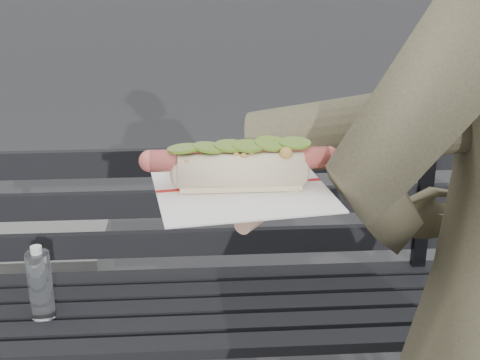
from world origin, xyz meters
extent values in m
cylinder|color=black|center=(0.70, 1.06, 0.23)|extent=(0.04, 0.04, 0.45)
cube|color=black|center=(0.03, 0.71, 0.47)|extent=(1.50, 0.07, 0.03)
cube|color=black|center=(0.03, 0.80, 0.47)|extent=(1.50, 0.07, 0.03)
cube|color=black|center=(0.03, 0.89, 0.47)|extent=(1.50, 0.07, 0.03)
cube|color=black|center=(0.03, 0.98, 0.47)|extent=(1.50, 0.07, 0.03)
cube|color=black|center=(0.03, 1.07, 0.47)|extent=(1.50, 0.07, 0.03)
cube|color=black|center=(0.70, 1.08, 0.67)|extent=(0.04, 0.03, 0.42)
cube|color=black|center=(0.03, 1.10, 0.57)|extent=(1.50, 0.02, 0.08)
cube|color=black|center=(0.03, 1.10, 0.70)|extent=(1.50, 0.02, 0.08)
cube|color=black|center=(0.03, 1.10, 0.83)|extent=(1.50, 0.02, 0.08)
cylinder|color=white|center=(-0.41, 0.86, 0.57)|extent=(0.06, 0.06, 0.19)
cylinder|color=white|center=(-0.41, 0.86, 0.68)|extent=(0.03, 0.03, 0.02)
cylinder|color=#473E2F|center=(0.33, 0.05, 1.24)|extent=(0.51, 0.23, 0.19)
cylinder|color=#D8A384|center=(0.11, -0.02, 1.18)|extent=(0.09, 0.08, 0.07)
ellipsoid|color=#D8A384|center=(0.07, -0.03, 1.17)|extent=(0.10, 0.12, 0.03)
cylinder|color=#D8A384|center=(0.01, -0.06, 1.18)|extent=(0.06, 0.02, 0.02)
cylinder|color=#D8A384|center=(0.01, -0.04, 1.18)|extent=(0.06, 0.02, 0.02)
cylinder|color=#D8A384|center=(0.01, -0.02, 1.18)|extent=(0.06, 0.02, 0.02)
cylinder|color=#D8A384|center=(0.01, 0.00, 1.18)|extent=(0.06, 0.02, 0.02)
cylinder|color=#D8A384|center=(0.08, -0.09, 1.18)|extent=(0.04, 0.05, 0.02)
cube|color=white|center=(0.07, -0.03, 1.19)|extent=(0.21, 0.21, 0.00)
cube|color=#B21E1E|center=(0.07, -0.03, 1.19)|extent=(0.19, 0.03, 0.00)
cylinder|color=#CE564F|center=(0.07, -0.03, 1.22)|extent=(0.20, 0.02, 0.02)
sphere|color=#CE564F|center=(-0.03, -0.03, 1.22)|extent=(0.02, 0.02, 0.02)
sphere|color=#CE564F|center=(0.17, -0.03, 1.22)|extent=(0.03, 0.02, 0.02)
sphere|color=#9E6B2D|center=(0.04, -0.02, 1.23)|extent=(0.01, 0.01, 0.01)
sphere|color=#9E6B2D|center=(0.07, -0.05, 1.23)|extent=(0.01, 0.01, 0.01)
sphere|color=#9E6B2D|center=(0.02, -0.03, 1.24)|extent=(0.01, 0.01, 0.01)
sphere|color=#9E6B2D|center=(0.05, -0.02, 1.23)|extent=(0.01, 0.01, 0.01)
sphere|color=#9E6B2D|center=(0.10, -0.03, 1.23)|extent=(0.01, 0.01, 0.01)
sphere|color=#9E6B2D|center=(0.01, -0.04, 1.23)|extent=(0.01, 0.01, 0.01)
sphere|color=#9E6B2D|center=(0.11, -0.03, 1.23)|extent=(0.01, 0.01, 0.01)
sphere|color=#9E6B2D|center=(0.09, -0.02, 1.23)|extent=(0.01, 0.01, 0.01)
sphere|color=#9E6B2D|center=(0.11, -0.01, 1.23)|extent=(0.01, 0.01, 0.01)
sphere|color=#9E6B2D|center=(0.03, -0.04, 1.23)|extent=(0.01, 0.01, 0.01)
sphere|color=#9E6B2D|center=(0.07, -0.03, 1.23)|extent=(0.01, 0.01, 0.01)
sphere|color=#9E6B2D|center=(0.10, -0.02, 1.24)|extent=(0.01, 0.01, 0.01)
sphere|color=#9E6B2D|center=(0.05, -0.01, 1.23)|extent=(0.01, 0.01, 0.01)
sphere|color=#9E6B2D|center=(0.06, -0.01, 1.24)|extent=(0.01, 0.01, 0.01)
sphere|color=#9E6B2D|center=(0.02, -0.02, 1.23)|extent=(0.01, 0.01, 0.01)
sphere|color=#9E6B2D|center=(0.08, -0.02, 1.23)|extent=(0.01, 0.01, 0.01)
sphere|color=#9E6B2D|center=(0.08, -0.04, 1.24)|extent=(0.01, 0.01, 0.01)
sphere|color=#9E6B2D|center=(0.10, -0.02, 1.23)|extent=(0.01, 0.01, 0.01)
sphere|color=#9E6B2D|center=(0.07, -0.02, 1.23)|extent=(0.01, 0.01, 0.01)
sphere|color=#9E6B2D|center=(0.01, -0.05, 1.23)|extent=(0.01, 0.01, 0.01)
sphere|color=#9E6B2D|center=(0.09, -0.01, 1.23)|extent=(0.01, 0.01, 0.01)
sphere|color=#9E6B2D|center=(0.07, -0.03, 1.23)|extent=(0.01, 0.01, 0.01)
sphere|color=#9E6B2D|center=(0.12, -0.05, 1.24)|extent=(0.01, 0.01, 0.01)
sphere|color=#9E6B2D|center=(0.04, -0.04, 1.23)|extent=(0.01, 0.01, 0.01)
sphere|color=#9E6B2D|center=(0.08, -0.03, 1.23)|extent=(0.01, 0.01, 0.01)
sphere|color=#9E6B2D|center=(0.10, -0.01, 1.23)|extent=(0.01, 0.01, 0.01)
sphere|color=#9E6B2D|center=(0.08, -0.03, 1.23)|extent=(0.01, 0.01, 0.01)
sphere|color=#9E6B2D|center=(0.06, -0.05, 1.23)|extent=(0.01, 0.01, 0.01)
cylinder|color=olive|center=(0.00, -0.03, 1.24)|extent=(0.04, 0.04, 0.01)
cylinder|color=olive|center=(0.03, -0.03, 1.24)|extent=(0.04, 0.04, 0.01)
cylinder|color=olive|center=(0.06, -0.03, 1.24)|extent=(0.04, 0.04, 0.01)
cylinder|color=olive|center=(0.08, -0.03, 1.24)|extent=(0.04, 0.04, 0.01)
cylinder|color=olive|center=(0.10, -0.03, 1.24)|extent=(0.04, 0.04, 0.01)
cylinder|color=olive|center=(0.13, -0.03, 1.24)|extent=(0.04, 0.04, 0.01)
cube|color=brown|center=(0.42, 2.30, 0.00)|extent=(0.10, 0.09, 0.00)
camera|label=1|loc=(0.02, -0.73, 1.47)|focal=50.00mm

